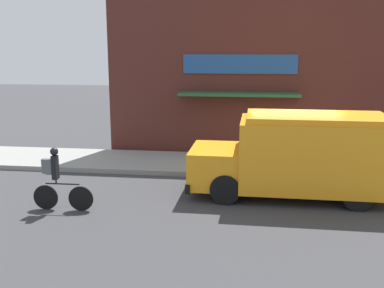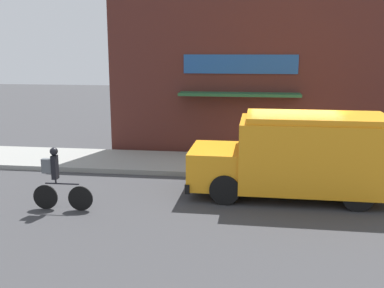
% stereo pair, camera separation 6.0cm
% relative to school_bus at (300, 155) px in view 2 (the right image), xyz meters
% --- Properties ---
extents(ground_plane, '(70.00, 70.00, 0.00)m').
position_rel_school_bus_xyz_m(ground_plane, '(-0.07, 1.45, -1.16)').
color(ground_plane, '#38383A').
extents(sidewalk, '(28.00, 2.80, 0.16)m').
position_rel_school_bus_xyz_m(sidewalk, '(-0.07, 2.85, -1.08)').
color(sidewalk, gray).
rests_on(sidewalk, ground_plane).
extents(storefront, '(13.26, 0.97, 5.76)m').
position_rel_school_bus_xyz_m(storefront, '(-0.13, 4.57, 1.72)').
color(storefront, '#4C231E').
rests_on(storefront, ground_plane).
extents(school_bus, '(5.35, 2.67, 2.25)m').
position_rel_school_bus_xyz_m(school_bus, '(0.00, 0.00, 0.00)').
color(school_bus, orange).
rests_on(school_bus, ground_plane).
extents(cyclist, '(1.53, 0.20, 1.59)m').
position_rel_school_bus_xyz_m(cyclist, '(-6.02, -1.90, -0.38)').
color(cyclist, black).
rests_on(cyclist, ground_plane).
extents(trash_bin, '(0.57, 0.57, 0.84)m').
position_rel_school_bus_xyz_m(trash_bin, '(1.44, 3.26, -0.58)').
color(trash_bin, '#2D5138').
rests_on(trash_bin, sidewalk).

